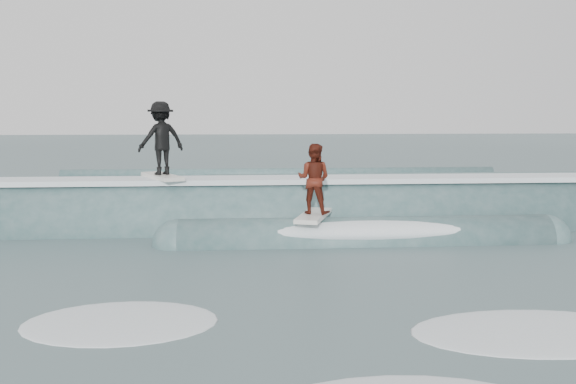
{
  "coord_description": "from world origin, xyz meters",
  "views": [
    {
      "loc": [
        -1.28,
        -10.39,
        3.15
      ],
      "look_at": [
        0.0,
        5.88,
        1.1
      ],
      "focal_mm": 40.0,
      "sensor_mm": 36.0,
      "label": 1
    }
  ],
  "objects": [
    {
      "name": "whitewater",
      "position": [
        1.11,
        -1.96,
        0.0
      ],
      "size": [
        17.85,
        6.6,
        0.1
      ],
      "color": "white",
      "rests_on": "ground"
    },
    {
      "name": "surfer_red",
      "position": [
        0.52,
        4.68,
        1.46
      ],
      "size": [
        1.13,
        2.07,
        1.78
      ],
      "color": "silver",
      "rests_on": "ground"
    },
    {
      "name": "surfer_black",
      "position": [
        -3.31,
        6.88,
        2.39
      ],
      "size": [
        1.45,
        2.04,
        2.04
      ],
      "color": "silver",
      "rests_on": "ground"
    },
    {
      "name": "far_swells",
      "position": [
        -0.44,
        17.65,
        0.0
      ],
      "size": [
        43.25,
        8.65,
        0.8
      ],
      "color": "#335556",
      "rests_on": "ground"
    },
    {
      "name": "breaking_wave",
      "position": [
        0.24,
        6.59,
        0.03
      ],
      "size": [
        22.44,
        4.09,
        2.62
      ],
      "color": "#335556",
      "rests_on": "ground"
    },
    {
      "name": "ground",
      "position": [
        0.0,
        0.0,
        0.0
      ],
      "size": [
        160.0,
        160.0,
        0.0
      ],
      "primitive_type": "plane",
      "color": "#374D50",
      "rests_on": "ground"
    }
  ]
}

